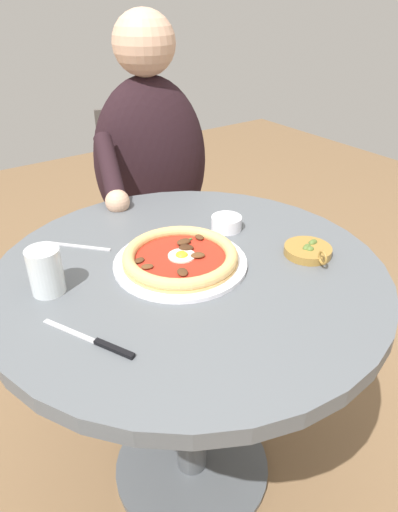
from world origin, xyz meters
TOP-DOWN VIEW (x-y plane):
  - ground_plane at (0.00, 0.00)m, footprint 6.00×6.00m
  - dining_table at (0.00, 0.00)m, footprint 0.89×0.89m
  - pizza_on_plate at (-0.01, 0.02)m, footprint 0.30×0.30m
  - water_glass at (-0.29, 0.09)m, footprint 0.07×0.07m
  - steak_knife at (-0.27, -0.12)m, footprint 0.10×0.19m
  - ramekin_capers at (0.19, 0.10)m, footprint 0.08×0.08m
  - olive_pan at (0.26, -0.11)m, footprint 0.11×0.13m
  - fork_utensil at (-0.17, 0.24)m, footprint 0.12×0.13m
  - diner_person at (0.26, 0.61)m, footprint 0.50×0.46m
  - cafe_chair_diner at (0.31, 0.74)m, footprint 0.50×0.50m

SIDE VIEW (x-z plane):
  - ground_plane at x=0.00m, z-range -0.02..0.00m
  - cafe_chair_diner at x=0.31m, z-range 0.08..0.96m
  - diner_person at x=0.26m, z-range -0.06..1.16m
  - dining_table at x=0.00m, z-range 0.22..0.94m
  - fork_utensil at x=-0.17m, z-range 0.72..0.72m
  - steak_knife at x=-0.27m, z-range 0.72..0.73m
  - olive_pan at x=0.26m, z-range 0.71..0.75m
  - pizza_on_plate at x=-0.01m, z-range 0.72..0.76m
  - ramekin_capers at x=0.19m, z-range 0.72..0.76m
  - water_glass at x=-0.29m, z-range 0.71..0.81m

